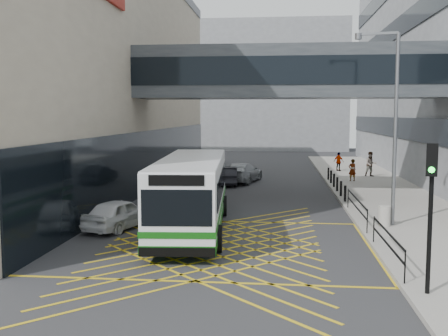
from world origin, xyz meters
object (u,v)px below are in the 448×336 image
(street_lamp, at_px, (391,116))
(car_dark, at_px, (228,176))
(pedestrian_a, at_px, (352,170))
(litter_bin, at_px, (384,216))
(pedestrian_c, at_px, (339,162))
(bus, at_px, (192,191))
(pedestrian_b, at_px, (371,164))
(traffic_light, at_px, (431,197))
(car_white, at_px, (119,213))
(car_silver, at_px, (242,172))

(street_lamp, bearing_deg, car_dark, 133.42)
(car_dark, bearing_deg, pedestrian_a, -173.96)
(car_dark, relative_size, litter_bin, 4.55)
(pedestrian_c, bearing_deg, bus, 105.91)
(pedestrian_b, relative_size, pedestrian_c, 1.20)
(pedestrian_b, bearing_deg, litter_bin, -106.95)
(traffic_light, bearing_deg, pedestrian_b, 101.83)
(pedestrian_a, bearing_deg, car_dark, -6.38)
(street_lamp, xyz_separation_m, pedestrian_c, (0.34, 22.34, -4.00))
(bus, bearing_deg, pedestrian_b, 56.57)
(street_lamp, relative_size, litter_bin, 9.42)
(traffic_light, bearing_deg, car_white, 162.86)
(bus, xyz_separation_m, street_lamp, (8.63, 1.21, 3.27))
(car_white, height_order, traffic_light, traffic_light)
(street_lamp, distance_m, pedestrian_a, 15.94)
(car_dark, bearing_deg, car_white, 71.86)
(street_lamp, distance_m, pedestrian_c, 22.70)
(pedestrian_b, bearing_deg, car_white, -134.69)
(street_lamp, relative_size, pedestrian_b, 4.35)
(car_dark, relative_size, pedestrian_a, 2.53)
(pedestrian_b, bearing_deg, traffic_light, -105.65)
(bus, xyz_separation_m, traffic_light, (7.80, -8.07, 1.15))
(street_lamp, relative_size, pedestrian_a, 5.23)
(litter_bin, relative_size, pedestrian_c, 0.56)
(traffic_light, bearing_deg, pedestrian_c, 106.33)
(pedestrian_b, bearing_deg, street_lamp, -106.41)
(car_white, distance_m, pedestrian_c, 26.68)
(car_silver, xyz_separation_m, street_lamp, (7.55, -15.13, 4.19))
(car_white, xyz_separation_m, pedestrian_a, (12.41, 16.81, 0.28))
(car_dark, xyz_separation_m, litter_bin, (8.28, -13.94, -0.03))
(litter_bin, bearing_deg, traffic_light, -93.86)
(car_white, relative_size, traffic_light, 1.04)
(traffic_light, relative_size, pedestrian_a, 2.56)
(car_dark, height_order, traffic_light, traffic_light)
(car_white, bearing_deg, litter_bin, -156.79)
(street_lamp, height_order, litter_bin, street_lamp)
(car_white, height_order, car_dark, car_white)
(street_lamp, distance_m, pedestrian_b, 19.04)
(street_lamp, bearing_deg, bus, -160.65)
(car_white, bearing_deg, pedestrian_b, -107.46)
(pedestrian_b, bearing_deg, car_silver, -170.36)
(car_dark, relative_size, street_lamp, 0.48)
(litter_bin, height_order, pedestrian_c, pedestrian_c)
(car_white, bearing_deg, street_lamp, -155.15)
(car_white, relative_size, litter_bin, 4.79)
(car_white, relative_size, pedestrian_c, 2.67)
(car_white, xyz_separation_m, traffic_light, (11.04, -7.90, 2.17))
(car_silver, height_order, litter_bin, car_silver)
(car_silver, relative_size, traffic_light, 1.21)
(street_lamp, height_order, pedestrian_b, street_lamp)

